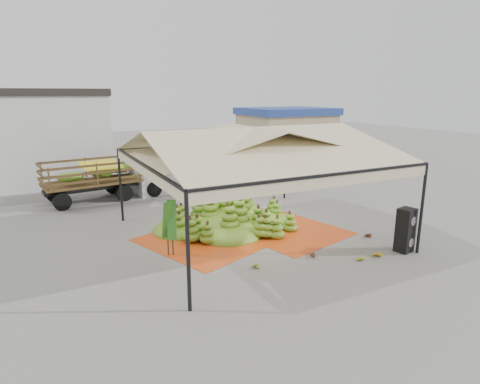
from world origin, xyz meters
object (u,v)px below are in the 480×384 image
truck_left (112,173)px  truck_right (253,158)px  banana_heap (229,211)px  vendor (203,187)px  speaker_stack (405,230)px

truck_left → truck_right: (7.67, -0.68, 0.28)m
banana_heap → vendor: (0.13, 2.98, 0.33)m
banana_heap → vendor: size_ratio=3.05×
speaker_stack → truck_right: (0.34, 11.04, 0.80)m
vendor → truck_left: size_ratio=0.31×
truck_right → speaker_stack: bearing=-92.8°
speaker_stack → vendor: 8.90m
banana_heap → vendor: vendor is taller
vendor → truck_right: bearing=-163.2°
banana_heap → truck_right: (4.45, 6.05, 0.92)m
banana_heap → truck_right: truck_right is taller
truck_left → vendor: bearing=-55.5°
speaker_stack → truck_left: truck_left is taller
truck_left → truck_right: truck_right is taller
speaker_stack → truck_right: truck_right is taller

